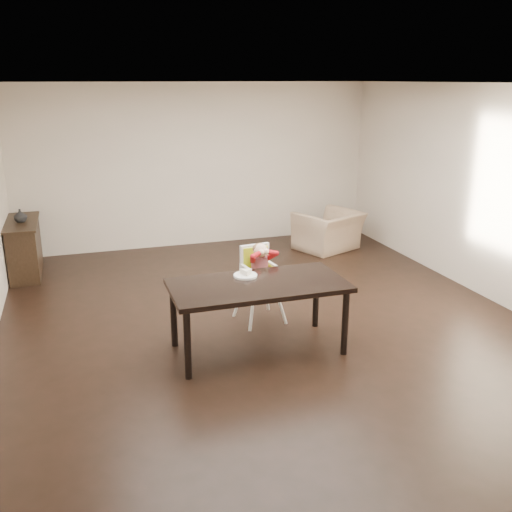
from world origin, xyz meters
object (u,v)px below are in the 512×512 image
Objects in this scene: dining_table at (258,290)px; sideboard at (25,248)px; high_chair at (259,266)px; armchair at (329,225)px.

sideboard reaches higher than dining_table.
high_chair is at bearing 71.12° from dining_table.
high_chair reaches higher than dining_table.
high_chair is (0.26, 0.75, -0.00)m from dining_table.
high_chair is 0.75× the size of sideboard.
dining_table is 4.20m from sideboard.
armchair is (2.02, 2.42, -0.24)m from high_chair.
high_chair is 0.97× the size of armchair.
sideboard is at bearing 125.92° from dining_table.
dining_table is 3.91m from armchair.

